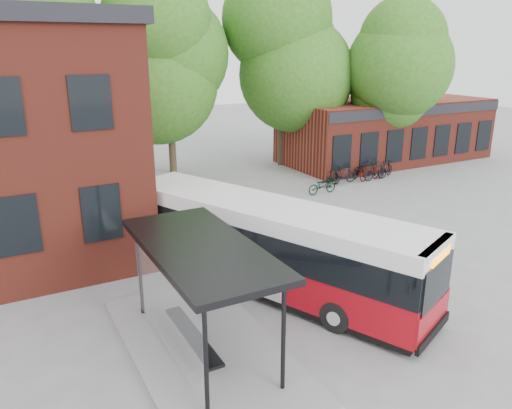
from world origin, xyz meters
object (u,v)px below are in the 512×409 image
bicycle_0 (322,185)px  bicycle_4 (360,170)px  bicycle_3 (343,175)px  bicycle_5 (376,171)px  bicycle_1 (333,178)px  bus_shelter (202,299)px  bicycle_7 (386,169)px  city_bus (266,246)px  bicycle_6 (370,173)px

bicycle_0 → bicycle_4: size_ratio=0.95×
bicycle_3 → bicycle_5: size_ratio=0.96×
bicycle_1 → bicycle_4: 2.73m
bicycle_0 → bicycle_4: bearing=-67.8°
bus_shelter → bicycle_7: bus_shelter is taller
city_bus → bicycle_0: size_ratio=6.37×
bicycle_5 → bus_shelter: bearing=121.7°
bicycle_3 → bicycle_1: bearing=104.1°
bicycle_5 → bicycle_7: (0.95, 0.25, -0.03)m
bicycle_3 → city_bus: bearing=132.5°
bicycle_3 → bicycle_4: (1.72, 0.62, -0.05)m
bicycle_3 → bicycle_6: 1.78m
city_bus → bicycle_6: bearing=13.2°
bus_shelter → bicycle_3: (13.14, 11.26, -0.93)m
bus_shelter → bicycle_4: bus_shelter is taller
bicycle_3 → bicycle_7: bicycle_3 is taller
bus_shelter → bicycle_1: bearing=42.1°
city_bus → bicycle_4: size_ratio=6.06×
bus_shelter → bicycle_3: size_ratio=4.08×
bus_shelter → bicycle_0: (10.88, 10.14, -1.00)m
bicycle_3 → bicycle_5: 2.13m
bus_shelter → bicycle_1: (12.26, 11.06, -0.99)m
bicycle_3 → bicycle_4: size_ratio=0.96×
bicycle_1 → bicycle_6: bearing=-111.0°
bicycle_0 → bicycle_5: bearing=-80.6°
bicycle_4 → bicycle_5: (0.39, -0.90, 0.06)m
bus_shelter → bicycle_7: 19.74m
bus_shelter → bicycle_6: bearing=36.7°
bicycle_5 → bicycle_6: bearing=64.0°
bicycle_0 → bicycle_3: 2.52m
bicycle_1 → bicycle_6: 2.65m
bicycle_4 → bicycle_7: (1.35, -0.66, 0.03)m
bus_shelter → bicycle_5: (15.25, 10.98, -0.92)m
bicycle_1 → bicycle_4: size_ratio=0.85×
bicycle_4 → bicycle_6: bearing=161.5°
bicycle_4 → bicycle_0: bearing=91.3°
city_bus → bicycle_1: bearing=20.2°
bicycle_7 → bicycle_5: bearing=83.4°
city_bus → bicycle_5: 14.89m
bicycle_0 → bicycle_1: size_ratio=1.12×
bicycle_0 → bicycle_4: 4.34m
bicycle_4 → bicycle_7: bearing=-138.4°
city_bus → bicycle_3: size_ratio=6.32×
bus_shelter → bicycle_0: size_ratio=4.11×
bus_shelter → bicycle_6: (14.91, 11.12, -1.02)m
bicycle_3 → bicycle_7: bearing=-89.9°
bicycle_0 → bicycle_7: bicycle_7 is taller
bicycle_3 → bicycle_4: 1.83m
bicycle_7 → bicycle_1: bearing=71.4°
bicycle_3 → bicycle_5: (2.11, -0.28, 0.02)m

